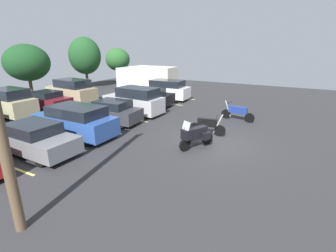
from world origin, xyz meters
TOP-DOWN VIEW (x-y plane):
  - ground at (0.00, 0.00)m, footprint 44.00×44.00m
  - motorcycle_touring at (-1.04, 0.33)m, footprint 1.99×1.19m
  - motorcycle_second at (4.78, -0.30)m, footprint 0.64×2.29m
  - motorcycle_third at (1.07, 0.48)m, footprint 0.62×2.07m
  - parking_stripes at (-1.20, 7.20)m, footprint 21.85×4.82m
  - car_grey at (-5.18, 6.84)m, footprint 1.90×4.86m
  - car_blue at (-2.62, 6.83)m, footprint 1.97×4.80m
  - car_charcoal at (0.24, 6.98)m, footprint 2.07×4.55m
  - car_silver at (2.86, 6.76)m, footprint 2.01×4.47m
  - car_black at (5.61, 7.45)m, footprint 2.21×4.53m
  - car_white at (8.51, 7.43)m, footprint 1.96×4.87m
  - car_far_champagne at (-1.96, 14.12)m, footprint 1.90×4.25m
  - car_far_maroon at (0.75, 14.06)m, footprint 1.93×4.59m
  - car_far_tan at (3.47, 14.01)m, footprint 2.28×4.85m
  - box_truck at (11.28, 11.18)m, footprint 2.42×6.72m
  - tree_rear at (3.45, 19.73)m, footprint 4.18×4.18m
  - tree_right at (10.18, 19.02)m, footprint 3.65×3.65m
  - tree_far_right at (16.38, 19.28)m, footprint 3.32×3.32m

SIDE VIEW (x-z plane):
  - ground at x=0.00m, z-range -0.10..0.00m
  - parking_stripes at x=-1.20m, z-range 0.00..0.01m
  - motorcycle_third at x=1.07m, z-range -0.08..1.19m
  - motorcycle_second at x=4.78m, z-range -0.06..1.20m
  - motorcycle_touring at x=-1.04m, z-range -0.05..1.41m
  - car_far_maroon at x=0.75m, z-range -0.02..1.40m
  - car_grey at x=-5.18m, z-range -0.03..1.45m
  - car_black at x=5.61m, z-range -0.01..1.46m
  - car_charcoal at x=0.24m, z-range -0.02..1.48m
  - car_blue at x=-2.62m, z-range 0.00..1.73m
  - car_white at x=8.51m, z-range 0.00..1.81m
  - car_silver at x=2.86m, z-range -0.02..1.96m
  - car_far_champagne at x=-1.96m, z-range -0.02..1.99m
  - car_far_tan at x=3.47m, z-range -0.01..2.03m
  - box_truck at x=11.28m, z-range 0.12..2.84m
  - tree_far_right at x=16.38m, z-range 0.72..5.25m
  - tree_rear at x=3.45m, z-range 0.76..5.76m
  - tree_right at x=10.18m, z-range 0.78..6.59m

